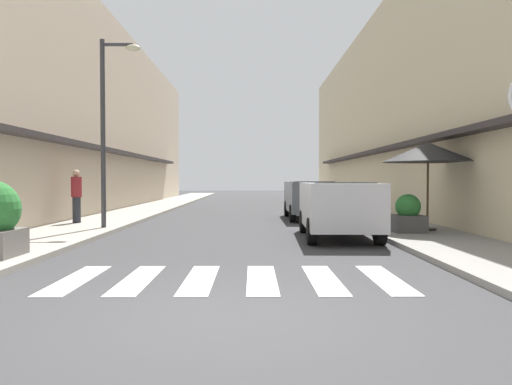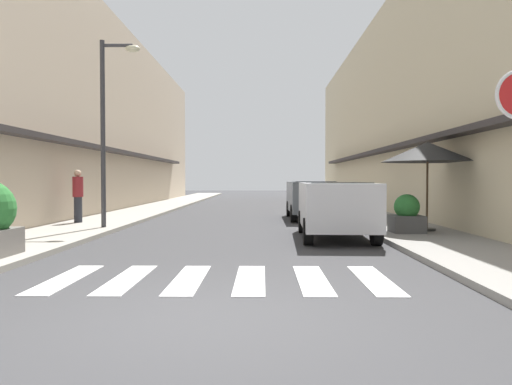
% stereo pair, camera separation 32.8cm
% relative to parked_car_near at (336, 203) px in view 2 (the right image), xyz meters
% --- Properties ---
extents(ground_plane, '(89.26, 89.26, 0.00)m').
position_rel_parked_car_near_xyz_m(ground_plane, '(-2.57, 9.02, -0.92)').
color(ground_plane, '#38383A').
extents(sidewalk_left, '(2.51, 56.80, 0.12)m').
position_rel_parked_car_near_xyz_m(sidewalk_left, '(-7.44, 9.02, -0.86)').
color(sidewalk_left, '#9E998E').
rests_on(sidewalk_left, ground_plane).
extents(sidewalk_right, '(2.51, 56.80, 0.12)m').
position_rel_parked_car_near_xyz_m(sidewalk_right, '(2.30, 9.02, -0.86)').
color(sidewalk_right, gray).
rests_on(sidewalk_right, ground_plane).
extents(building_row_left, '(5.50, 38.52, 9.14)m').
position_rel_parked_car_near_xyz_m(building_row_left, '(-11.19, 10.04, 3.65)').
color(building_row_left, '#C6B299').
rests_on(building_row_left, ground_plane).
extents(building_row_right, '(5.50, 38.52, 9.49)m').
position_rel_parked_car_near_xyz_m(building_row_right, '(6.05, 10.04, 3.82)').
color(building_row_right, beige).
rests_on(building_row_right, ground_plane).
extents(crosswalk, '(5.20, 2.20, 0.01)m').
position_rel_parked_car_near_xyz_m(crosswalk, '(-2.57, -5.13, -0.91)').
color(crosswalk, silver).
rests_on(crosswalk, ground_plane).
extents(parked_car_near, '(1.92, 3.99, 1.47)m').
position_rel_parked_car_near_xyz_m(parked_car_near, '(0.00, 0.00, 0.00)').
color(parked_car_near, silver).
rests_on(parked_car_near, ground_plane).
extents(parked_car_mid, '(1.81, 4.20, 1.47)m').
position_rel_parked_car_near_xyz_m(parked_car_mid, '(0.00, 6.00, 0.00)').
color(parked_car_mid, '#4C5156').
rests_on(parked_car_mid, ground_plane).
extents(street_lamp, '(1.19, 0.28, 5.53)m').
position_rel_parked_car_near_xyz_m(street_lamp, '(-6.46, 1.71, 2.57)').
color(street_lamp, '#38383D').
rests_on(street_lamp, sidewalk_left).
extents(cafe_umbrella, '(2.51, 2.51, 2.46)m').
position_rel_parked_car_near_xyz_m(cafe_umbrella, '(2.67, 0.89, 1.37)').
color(cafe_umbrella, '#262626').
rests_on(cafe_umbrella, sidewalk_right).
extents(planter_midblock, '(0.83, 0.83, 1.03)m').
position_rel_parked_car_near_xyz_m(planter_midblock, '(1.97, 0.42, -0.34)').
color(planter_midblock, '#4C4C4C').
rests_on(planter_midblock, sidewalk_right).
extents(pedestrian_walking_near, '(0.34, 0.34, 1.74)m').
position_rel_parked_car_near_xyz_m(pedestrian_walking_near, '(-8.01, 3.24, 0.12)').
color(pedestrian_walking_near, '#282B33').
rests_on(pedestrian_walking_near, sidewalk_left).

